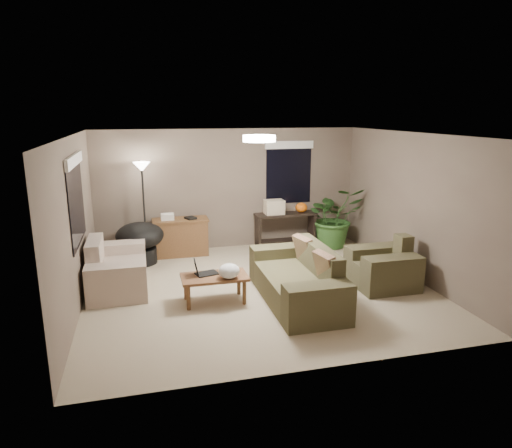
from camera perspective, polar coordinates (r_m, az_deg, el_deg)
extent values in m
plane|color=tan|center=(7.60, 0.37, -8.06)|extent=(5.50, 5.50, 0.00)
plane|color=white|center=(7.05, 0.40, 11.12)|extent=(5.50, 5.50, 0.00)
plane|color=#6E6151|center=(9.62, -3.36, 4.37)|extent=(5.50, 0.00, 5.50)
plane|color=#6E6151|center=(4.93, 7.72, -5.09)|extent=(5.50, 0.00, 5.50)
plane|color=#6E6151|center=(7.07, -21.73, -0.12)|extent=(0.00, 5.00, 5.00)
plane|color=#6E6151|center=(8.33, 19.03, 2.13)|extent=(0.00, 5.00, 5.00)
cube|color=brown|center=(7.12, 4.97, -7.85)|extent=(0.95, 1.48, 0.42)
cube|color=#454129|center=(7.10, 7.84, -4.35)|extent=(0.22, 1.48, 0.43)
cube|color=#47432A|center=(6.29, 7.76, -10.07)|extent=(0.95, 0.36, 0.60)
cube|color=#47432A|center=(7.91, 2.81, -4.86)|extent=(0.95, 0.36, 0.60)
cube|color=#8C7251|center=(6.68, 8.76, -5.44)|extent=(0.30, 0.48, 0.47)
cube|color=#8C7251|center=(7.47, 6.10, -3.24)|extent=(0.32, 0.49, 0.47)
cube|color=beige|center=(7.90, -16.78, -6.18)|extent=(0.90, 0.88, 0.42)
cube|color=beige|center=(7.79, -19.50, -3.37)|extent=(0.22, 0.88, 0.43)
cube|color=beige|center=(7.29, -17.02, -7.16)|extent=(0.90, 0.36, 0.60)
cube|color=beige|center=(8.46, -16.67, -4.19)|extent=(0.90, 0.36, 0.60)
cube|color=brown|center=(7.94, 15.43, -5.98)|extent=(0.95, 0.28, 0.42)
cube|color=brown|center=(7.99, 17.91, -2.82)|extent=(0.22, 0.28, 0.43)
cube|color=#4C472E|center=(7.65, 16.64, -6.12)|extent=(0.95, 0.36, 0.60)
cube|color=brown|center=(8.17, 14.37, -4.67)|extent=(0.95, 0.36, 0.60)
cube|color=brown|center=(6.99, -5.22, -6.62)|extent=(1.00, 0.55, 0.04)
cylinder|color=brown|center=(6.83, -8.44, -9.10)|extent=(0.06, 0.06, 0.38)
cylinder|color=brown|center=(6.95, -1.47, -8.52)|extent=(0.06, 0.06, 0.38)
cylinder|color=brown|center=(7.20, -8.77, -7.87)|extent=(0.06, 0.06, 0.38)
cylinder|color=brown|center=(7.32, -2.16, -7.36)|extent=(0.06, 0.06, 0.38)
cube|color=black|center=(7.06, -6.16, -6.18)|extent=(0.38, 0.30, 0.02)
cube|color=black|center=(7.00, -7.49, -5.36)|extent=(0.08, 0.23, 0.22)
ellipsoid|color=white|center=(6.84, -3.38, -5.89)|extent=(0.33, 0.30, 0.22)
cube|color=brown|center=(9.33, -9.36, -1.74)|extent=(1.05, 0.45, 0.71)
cube|color=brown|center=(9.24, -9.45, 0.51)|extent=(1.10, 0.50, 0.04)
cube|color=silver|center=(9.20, -11.02, 0.90)|extent=(0.25, 0.20, 0.12)
cube|color=black|center=(9.20, -8.19, 0.75)|extent=(0.25, 0.27, 0.04)
cube|color=black|center=(9.64, 3.71, 1.24)|extent=(1.30, 0.40, 0.04)
cube|color=black|center=(9.57, 0.25, -1.14)|extent=(0.05, 0.38, 0.71)
cube|color=black|center=(9.93, 6.97, -0.70)|extent=(0.05, 0.38, 0.71)
cube|color=black|center=(9.79, 3.65, -2.08)|extent=(1.25, 0.36, 0.03)
ellipsoid|color=orange|center=(9.73, 5.68, 2.05)|extent=(0.29, 0.29, 0.21)
cube|color=beige|center=(9.53, 2.29, 2.14)|extent=(0.40, 0.30, 0.29)
cylinder|color=black|center=(9.04, -14.17, -3.85)|extent=(0.60, 0.60, 0.30)
ellipsoid|color=black|center=(8.93, -14.32, -1.40)|extent=(1.15, 1.15, 0.50)
cylinder|color=black|center=(9.34, -13.45, -4.14)|extent=(0.28, 0.28, 0.02)
cylinder|color=black|center=(9.11, -13.76, 1.20)|extent=(0.04, 0.04, 1.78)
cone|color=white|center=(8.95, -14.11, 6.95)|extent=(0.32, 0.32, 0.18)
cylinder|color=white|center=(7.05, 0.40, 10.64)|extent=(0.50, 0.50, 0.10)
imported|color=#2D5923|center=(9.89, 9.71, 0.08)|extent=(1.18, 1.31, 1.02)
cube|color=tan|center=(8.71, 15.87, -5.57)|extent=(0.32, 0.32, 0.03)
cylinder|color=tan|center=(8.64, 15.97, -4.10)|extent=(0.12, 0.12, 0.44)
cube|color=tan|center=(8.57, 16.07, -2.61)|extent=(0.22, 0.22, 0.03)
cube|color=black|center=(7.30, -21.54, 2.73)|extent=(0.01, 1.50, 1.30)
cube|color=white|center=(7.21, -21.81, 7.41)|extent=(0.05, 1.56, 0.16)
cube|color=black|center=(9.88, 4.10, 6.37)|extent=(1.00, 0.01, 1.30)
cube|color=white|center=(9.80, 4.20, 9.83)|extent=(1.06, 0.05, 0.16)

